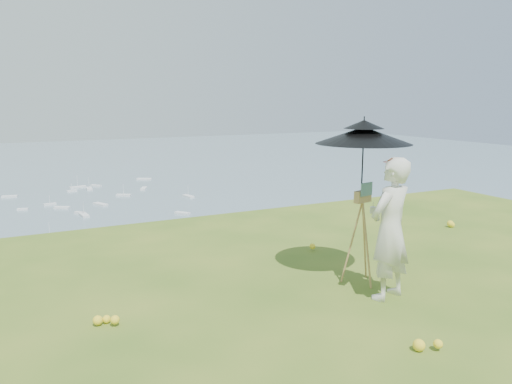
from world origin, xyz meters
TOP-DOWN VIEW (x-y plane):
  - ground at (0.00, 0.00)m, footprint 14.00×14.00m
  - shoreline_tier at (0.00, 75.00)m, footprint 170.00×28.00m
  - bay_water at (0.00, 240.00)m, footprint 700.00×700.00m
  - slope_trees at (0.00, 35.00)m, footprint 110.00×50.00m
  - harbor_town at (0.00, 75.00)m, footprint 110.00×22.00m
  - wildflowers at (0.00, 0.25)m, footprint 10.00×10.50m
  - painter at (-0.37, 1.47)m, footprint 0.79×0.63m
  - field_easel at (-0.35, 2.08)m, footprint 0.68×0.68m
  - sun_umbrella at (-0.35, 2.11)m, footprint 1.42×1.42m
  - painter_cap at (-0.37, 1.47)m, footprint 0.22×0.25m

SIDE VIEW (x-z plane):
  - shoreline_tier at x=0.00m, z-range -40.00..-32.00m
  - bay_water at x=0.00m, z-range -34.00..-34.00m
  - harbor_town at x=0.00m, z-range -32.00..-27.00m
  - slope_trees at x=0.00m, z-range -18.00..-12.00m
  - ground at x=0.00m, z-range 0.00..0.00m
  - wildflowers at x=0.00m, z-range 0.00..0.12m
  - field_easel at x=-0.35m, z-range 0.00..1.48m
  - painter at x=-0.37m, z-range 0.00..1.89m
  - sun_umbrella at x=-0.35m, z-range 1.21..2.38m
  - painter_cap at x=-0.37m, z-range 1.79..1.89m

